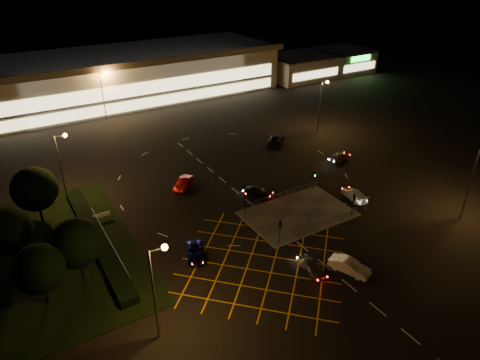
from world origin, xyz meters
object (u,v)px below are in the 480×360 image
signal_ne (315,176)px  car_east_grey (276,140)px  car_queue_white (349,266)px  car_circ_red (183,183)px  car_right_silver (339,157)px  car_approach_white (354,194)px  signal_nw (245,198)px  car_near_silver (312,267)px  car_left_blue (196,253)px  signal_se (354,200)px  signal_sw (280,227)px  car_far_dkgrey (258,192)px

signal_ne → car_east_grey: size_ratio=0.60×
car_queue_white → car_circ_red: bearing=84.0°
car_circ_red → car_queue_white: bearing=-26.6°
car_right_silver → car_approach_white: bearing=138.5°
signal_nw → car_queue_white: (3.54, -16.30, -1.60)m
car_near_silver → car_left_blue: bearing=144.1°
car_east_grey → signal_se: bearing=124.5°
signal_sw → car_east_grey: 30.77m
car_queue_white → car_near_silver: bearing=127.4°
signal_sw → signal_ne: bearing=-146.4°
signal_se → car_queue_white: size_ratio=0.68×
signal_sw → car_near_silver: bearing=89.5°
signal_se → car_far_dkgrey: 13.67m
car_queue_white → car_circ_red: (-7.77, 27.05, -0.01)m
car_queue_white → car_right_silver: 29.11m
signal_se → car_east_grey: bearing=-102.0°
car_left_blue → car_east_grey: car_east_grey is taller
car_right_silver → car_circ_red: (-26.68, 4.92, 0.07)m
car_near_silver → signal_se: bearing=33.7°
signal_ne → car_left_blue: size_ratio=0.70×
car_near_silver → car_approach_white: bearing=37.5°
signal_se → car_queue_white: signal_se is taller
signal_sw → car_far_dkgrey: 11.85m
signal_sw → car_queue_white: signal_sw is taller
car_right_silver → car_near_silver: bearing=123.2°
signal_nw → car_left_blue: (-9.93, -5.13, -1.74)m
car_east_grey → signal_nw: bearing=91.4°
car_circ_red → car_east_grey: car_circ_red is taller
car_far_dkgrey → car_east_grey: 19.57m
car_near_silver → car_circ_red: car_circ_red is taller
car_left_blue → car_approach_white: car_approach_white is taller
signal_nw → car_near_silver: 14.27m
car_circ_red → car_approach_white: size_ratio=0.98×
signal_nw → car_right_silver: bearing=14.6°
car_queue_white → car_approach_white: car_queue_white is taller
car_near_silver → car_queue_white: car_queue_white is taller
signal_se → car_far_dkgrey: size_ratio=0.72×
signal_se → car_right_silver: (10.45, 13.82, -1.68)m
car_left_blue → car_right_silver: car_right_silver is taller
signal_se → car_queue_white: (-8.46, -8.31, -1.60)m
signal_ne → car_left_blue: signal_ne is taller
car_east_grey → car_far_dkgrey: bearing=93.6°
car_near_silver → car_right_silver: (22.50, 20.00, 0.02)m
signal_nw → car_approach_white: 16.32m
car_near_silver → car_queue_white: size_ratio=0.85×
signal_nw → signal_ne: size_ratio=1.00×
car_east_grey → car_near_silver: bearing=107.5°
signal_ne → car_circ_red: (-16.23, 10.75, -1.61)m
car_approach_white → car_east_grey: bearing=-86.1°
car_right_silver → car_approach_white: car_right_silver is taller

